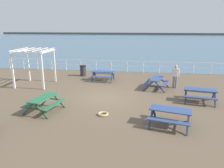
{
  "coord_description": "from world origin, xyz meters",
  "views": [
    {
      "loc": [
        2.21,
        -12.37,
        4.37
      ],
      "look_at": [
        0.36,
        0.39,
        0.8
      ],
      "focal_mm": 33.95,
      "sensor_mm": 36.0,
      "label": 1
    }
  ],
  "objects_px": {
    "lattice_pergola": "(34,59)",
    "litter_bin": "(83,71)",
    "picnic_table_near_left": "(103,74)",
    "picnic_table_far_right": "(44,101)",
    "picnic_table_far_left": "(200,92)",
    "visitor": "(175,75)",
    "picnic_table_near_right": "(170,113)",
    "picnic_table_mid_centre": "(157,81)"
  },
  "relations": [
    {
      "from": "picnic_table_mid_centre",
      "to": "picnic_table_near_right",
      "type": "bearing_deg",
      "value": -162.81
    },
    {
      "from": "picnic_table_near_right",
      "to": "litter_bin",
      "type": "relative_size",
      "value": 2.21
    },
    {
      "from": "litter_bin",
      "to": "visitor",
      "type": "bearing_deg",
      "value": -19.59
    },
    {
      "from": "picnic_table_near_left",
      "to": "lattice_pergola",
      "type": "distance_m",
      "value": 5.41
    },
    {
      "from": "picnic_table_far_right",
      "to": "litter_bin",
      "type": "distance_m",
      "value": 8.19
    },
    {
      "from": "picnic_table_mid_centre",
      "to": "picnic_table_near_left",
      "type": "bearing_deg",
      "value": 82.04
    },
    {
      "from": "picnic_table_far_left",
      "to": "picnic_table_mid_centre",
      "type": "bearing_deg",
      "value": 145.17
    },
    {
      "from": "picnic_table_near_right",
      "to": "visitor",
      "type": "bearing_deg",
      "value": 93.73
    },
    {
      "from": "picnic_table_mid_centre",
      "to": "litter_bin",
      "type": "bearing_deg",
      "value": 78.08
    },
    {
      "from": "picnic_table_near_left",
      "to": "picnic_table_near_right",
      "type": "relative_size",
      "value": 0.89
    },
    {
      "from": "picnic_table_near_right",
      "to": "picnic_table_far_left",
      "type": "bearing_deg",
      "value": 71.65
    },
    {
      "from": "picnic_table_near_right",
      "to": "litter_bin",
      "type": "bearing_deg",
      "value": 139.68
    },
    {
      "from": "picnic_table_near_left",
      "to": "litter_bin",
      "type": "distance_m",
      "value": 2.5
    },
    {
      "from": "litter_bin",
      "to": "lattice_pergola",
      "type": "bearing_deg",
      "value": -129.01
    },
    {
      "from": "lattice_pergola",
      "to": "litter_bin",
      "type": "height_order",
      "value": "lattice_pergola"
    },
    {
      "from": "litter_bin",
      "to": "picnic_table_mid_centre",
      "type": "bearing_deg",
      "value": -26.4
    },
    {
      "from": "picnic_table_mid_centre",
      "to": "lattice_pergola",
      "type": "xyz_separation_m",
      "value": [
        -9.02,
        -0.27,
        1.41
      ]
    },
    {
      "from": "picnic_table_mid_centre",
      "to": "litter_bin",
      "type": "distance_m",
      "value": 7.0
    },
    {
      "from": "picnic_table_near_right",
      "to": "picnic_table_mid_centre",
      "type": "relative_size",
      "value": 0.99
    },
    {
      "from": "picnic_table_far_right",
      "to": "visitor",
      "type": "xyz_separation_m",
      "value": [
        7.39,
        5.48,
        0.36
      ]
    },
    {
      "from": "picnic_table_far_left",
      "to": "lattice_pergola",
      "type": "relative_size",
      "value": 0.76
    },
    {
      "from": "picnic_table_mid_centre",
      "to": "picnic_table_far_left",
      "type": "xyz_separation_m",
      "value": [
        2.38,
        -2.39,
        0.0
      ]
    },
    {
      "from": "picnic_table_far_left",
      "to": "picnic_table_far_right",
      "type": "distance_m",
      "value": 8.85
    },
    {
      "from": "picnic_table_mid_centre",
      "to": "visitor",
      "type": "bearing_deg",
      "value": -58.41
    },
    {
      "from": "picnic_table_near_left",
      "to": "picnic_table_far_right",
      "type": "distance_m",
      "value": 7.05
    },
    {
      "from": "picnic_table_near_left",
      "to": "picnic_table_far_right",
      "type": "xyz_separation_m",
      "value": [
        -1.87,
        -6.8,
        0.0
      ]
    },
    {
      "from": "picnic_table_far_right",
      "to": "lattice_pergola",
      "type": "distance_m",
      "value": 5.81
    },
    {
      "from": "lattice_pergola",
      "to": "litter_bin",
      "type": "bearing_deg",
      "value": 49.95
    },
    {
      "from": "visitor",
      "to": "picnic_table_near_left",
      "type": "bearing_deg",
      "value": -83.87
    },
    {
      "from": "picnic_table_mid_centre",
      "to": "litter_bin",
      "type": "height_order",
      "value": "litter_bin"
    },
    {
      "from": "picnic_table_near_left",
      "to": "picnic_table_far_left",
      "type": "distance_m",
      "value": 7.76
    },
    {
      "from": "picnic_table_near_left",
      "to": "picnic_table_mid_centre",
      "type": "relative_size",
      "value": 0.88
    },
    {
      "from": "picnic_table_far_left",
      "to": "litter_bin",
      "type": "distance_m",
      "value": 10.25
    },
    {
      "from": "picnic_table_far_left",
      "to": "visitor",
      "type": "distance_m",
      "value": 3.01
    },
    {
      "from": "picnic_table_mid_centre",
      "to": "picnic_table_far_left",
      "type": "relative_size",
      "value": 1.04
    },
    {
      "from": "lattice_pergola",
      "to": "picnic_table_near_left",
      "type": "bearing_deg",
      "value": 21.55
    },
    {
      "from": "visitor",
      "to": "lattice_pergola",
      "type": "relative_size",
      "value": 0.61
    },
    {
      "from": "picnic_table_mid_centre",
      "to": "picnic_table_far_right",
      "type": "height_order",
      "value": "same"
    },
    {
      "from": "picnic_table_near_right",
      "to": "lattice_pergola",
      "type": "xyz_separation_m",
      "value": [
        -9.29,
        5.52,
        1.41
      ]
    },
    {
      "from": "picnic_table_near_left",
      "to": "picnic_table_mid_centre",
      "type": "xyz_separation_m",
      "value": [
        4.19,
        -1.73,
        0.0
      ]
    },
    {
      "from": "litter_bin",
      "to": "picnic_table_far_left",
      "type": "bearing_deg",
      "value": -32.48
    },
    {
      "from": "picnic_table_mid_centre",
      "to": "picnic_table_far_right",
      "type": "distance_m",
      "value": 7.9
    }
  ]
}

